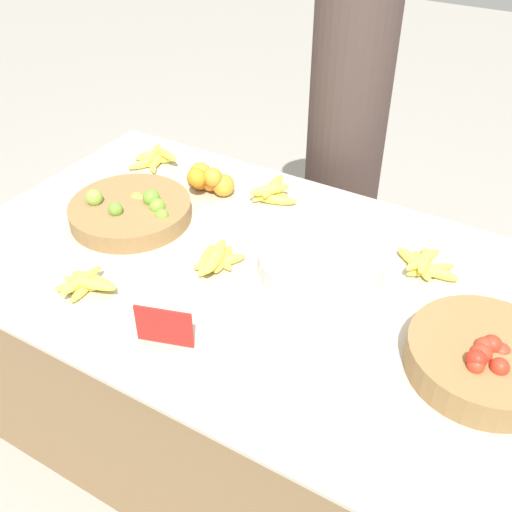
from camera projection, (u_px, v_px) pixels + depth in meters
name	position (u px, v px, depth m)	size (l,w,h in m)	color
ground_plane	(256.00, 421.00, 2.17)	(12.00, 12.00, 0.00)	#A39E93
market_table	(256.00, 353.00, 1.96)	(1.84, 1.09, 0.70)	olive
lime_bowl	(130.00, 211.00, 1.94)	(0.39, 0.39, 0.11)	olive
tomato_basket	(485.00, 358.00, 1.41)	(0.37, 0.37, 0.12)	olive
orange_pile	(206.00, 179.00, 2.09)	(0.19, 0.16, 0.11)	orange
metal_bowl	(321.00, 262.00, 1.73)	(0.36, 0.36, 0.06)	silver
price_sign	(164.00, 327.00, 1.48)	(0.14, 0.05, 0.11)	red
banana_bunch_front_right	(272.00, 193.00, 2.04)	(0.17, 0.17, 0.06)	#EFDB4C
banana_bunch_middle_right	(155.00, 158.00, 2.25)	(0.19, 0.20, 0.05)	#EFDB4C
banana_bunch_front_left	(216.00, 259.00, 1.75)	(0.14, 0.18, 0.06)	#EFDB4C
banana_bunch_middle_left	(425.00, 265.00, 1.73)	(0.21, 0.17, 0.06)	#EFDB4C
banana_bunch_front_center	(86.00, 284.00, 1.66)	(0.18, 0.15, 0.05)	#EFDB4C
vendor_person	(347.00, 127.00, 2.30)	(0.30, 0.30, 1.71)	#473833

